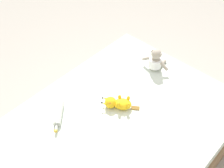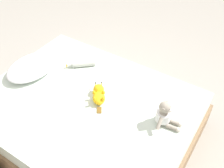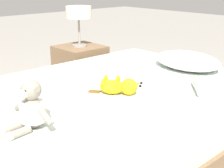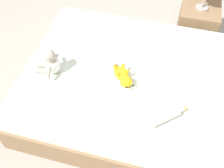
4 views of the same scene
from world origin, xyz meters
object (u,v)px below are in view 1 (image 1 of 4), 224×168
Objects in this scene: plush_monkey at (156,61)px; glass_bottle at (59,114)px; plush_yellow_creature at (118,103)px; bed at (121,134)px.

plush_monkey reaches higher than glass_bottle.
glass_bottle is (0.29, 0.40, -0.02)m from plush_yellow_creature.
plush_monkey is 1.14× the size of glass_bottle.
bed is 0.58m from glass_bottle.
plush_monkey is 0.62m from plush_yellow_creature.
bed is at bearing 146.20° from plush_yellow_creature.
glass_bottle is (0.39, 0.33, 0.26)m from bed.
plush_monkey is 0.97× the size of plush_yellow_creature.
plush_monkey is at bearing -84.75° from plush_yellow_creature.
plush_monkey reaches higher than plush_yellow_creature.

